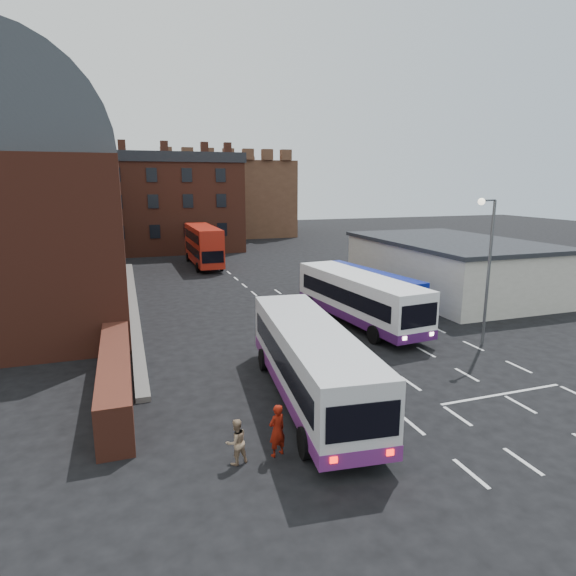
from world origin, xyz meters
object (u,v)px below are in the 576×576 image
object	(u,v)px
bus_white_inbound	(359,295)
bus_red_double	(203,245)
bus_blue	(365,287)
pedestrian_red	(277,430)
pedestrian_beige	(236,442)
bus_white_outbound	(310,358)
street_lamp	(487,259)

from	to	relation	value
bus_white_inbound	bus_red_double	bearing A→B (deg)	-82.55
bus_blue	pedestrian_red	distance (m)	19.14
pedestrian_beige	bus_white_outbound	bearing A→B (deg)	-154.53
bus_red_double	pedestrian_beige	bearing A→B (deg)	81.89
bus_blue	pedestrian_beige	world-z (taller)	bus_blue
bus_blue	pedestrian_red	bearing A→B (deg)	45.39
street_lamp	pedestrian_red	world-z (taller)	street_lamp
bus_white_outbound	pedestrian_red	world-z (taller)	bus_white_outbound
bus_red_double	street_lamp	world-z (taller)	street_lamp
bus_white_inbound	bus_red_double	world-z (taller)	bus_red_double
bus_blue	pedestrian_beige	size ratio (longest dim) A/B	6.85
bus_white_inbound	bus_blue	xyz separation A→B (m)	(1.98, 2.92, -0.23)
bus_white_outbound	pedestrian_beige	bearing A→B (deg)	-132.00
bus_blue	street_lamp	size ratio (longest dim) A/B	1.28
bus_white_outbound	pedestrian_red	bearing A→B (deg)	-119.96
bus_red_double	pedestrian_beige	size ratio (longest dim) A/B	7.09
bus_white_outbound	pedestrian_red	size ratio (longest dim) A/B	6.53
street_lamp	pedestrian_beige	world-z (taller)	street_lamp
bus_red_double	bus_blue	bearing A→B (deg)	109.18
bus_white_inbound	bus_red_double	xyz separation A→B (m)	(-5.70, 24.37, 0.40)
bus_red_double	bus_white_outbound	bearing A→B (deg)	87.60
bus_white_inbound	street_lamp	world-z (taller)	street_lamp
bus_white_outbound	bus_blue	bearing A→B (deg)	59.76
bus_red_double	pedestrian_beige	world-z (taller)	bus_red_double
bus_blue	bus_red_double	world-z (taller)	bus_red_double
bus_white_outbound	bus_blue	world-z (taller)	bus_white_outbound
bus_white_inbound	pedestrian_red	distance (m)	15.63
bus_white_inbound	bus_red_double	distance (m)	25.03
pedestrian_red	pedestrian_beige	world-z (taller)	pedestrian_red
bus_white_outbound	street_lamp	size ratio (longest dim) A/B	1.45
bus_white_outbound	bus_white_inbound	bearing A→B (deg)	59.13
bus_white_outbound	bus_blue	size ratio (longest dim) A/B	1.13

